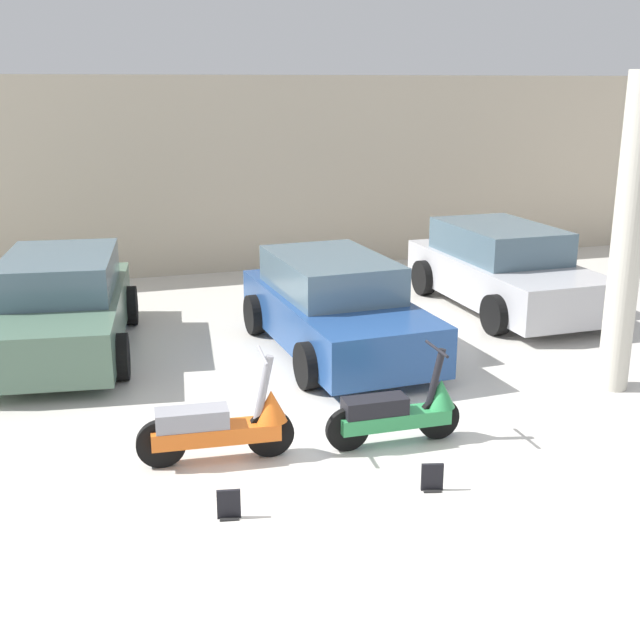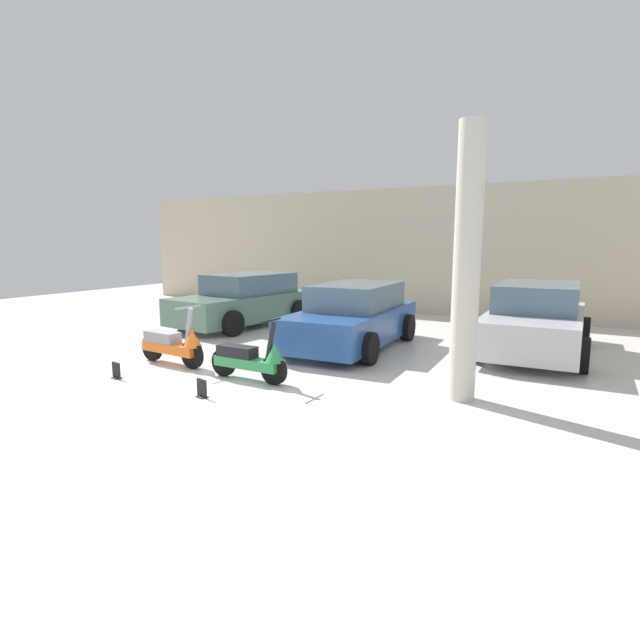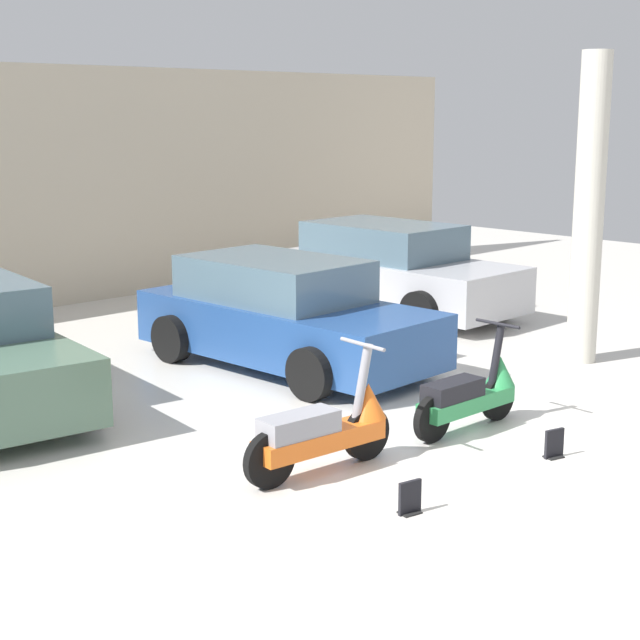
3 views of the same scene
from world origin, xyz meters
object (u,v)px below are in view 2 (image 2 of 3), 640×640
Objects in this scene: scooter_front_left at (174,344)px; scooter_front_right at (251,359)px; placard_near_left_scooter at (116,371)px; placard_near_right_scooter at (202,389)px; car_rear_right at (536,320)px; support_column_side at (467,265)px; car_rear_center at (353,317)px; car_rear_left at (245,301)px.

scooter_front_left reaches higher than scooter_front_right.
scooter_front_right is 5.48× the size of placard_near_left_scooter.
scooter_front_left reaches higher than placard_near_right_scooter.
placard_near_right_scooter is at bearing -35.87° from car_rear_right.
placard_near_left_scooter is at bearing -162.41° from support_column_side.
car_rear_right is 15.12× the size of placard_near_left_scooter.
car_rear_center is at bearing 85.24° from scooter_front_right.
car_rear_center is 1.05× the size of support_column_side.
car_rear_center is at bearing 83.97° from placard_near_right_scooter.
placard_near_left_scooter is (-0.17, -1.08, -0.26)m from scooter_front_left.
car_rear_left is 7.25m from support_column_side.
car_rear_left is 6.84m from car_rear_right.
scooter_front_left is 6.79m from car_rear_right.
scooter_front_left is at bearing 81.20° from placard_near_left_scooter.
car_rear_center is 4.57m from placard_near_left_scooter.
car_rear_right is (6.83, 0.18, 0.01)m from car_rear_left.
placard_near_left_scooter and placard_near_right_scooter have the same top height.
support_column_side is (5.00, 1.59, 1.72)m from placard_near_left_scooter.
car_rear_center is at bearing 80.72° from car_rear_left.
car_rear_left is at bearing -89.18° from car_rear_right.
car_rear_center is 3.53m from car_rear_right.
scooter_front_right is at bearing -0.27° from scooter_front_left.
scooter_front_right is 0.35× the size of car_rear_left.
placard_near_left_scooter is 1.84m from placard_near_right_scooter.
car_rear_right is at bearing 54.78° from placard_near_right_scooter.
scooter_front_left is 1.07× the size of scooter_front_right.
scooter_front_right is at bearing 25.32° from placard_near_left_scooter.
support_column_side reaches higher than placard_near_left_scooter.
scooter_front_left is 0.40× the size of car_rear_center.
car_rear_right reaches higher than scooter_front_left.
scooter_front_right is (1.78, -0.16, -0.02)m from scooter_front_left.
support_column_side is (3.06, 0.67, 1.48)m from scooter_front_right.
car_rear_right is (5.39, 4.11, 0.26)m from scooter_front_left.
scooter_front_left is 0.41× the size of support_column_side.
support_column_side is at bearing 46.82° from car_rear_center.
car_rear_center reaches higher than scooter_front_left.
car_rear_right is (3.61, 4.27, 0.28)m from scooter_front_right.
scooter_front_left is 5.85× the size of placard_near_left_scooter.
placard_near_right_scooter is (-0.11, -1.00, -0.24)m from scooter_front_right.
car_rear_right is at bearing 108.26° from car_rear_center.
car_rear_left is at bearing 151.36° from support_column_side.
scooter_front_left is 0.39× the size of car_rear_right.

